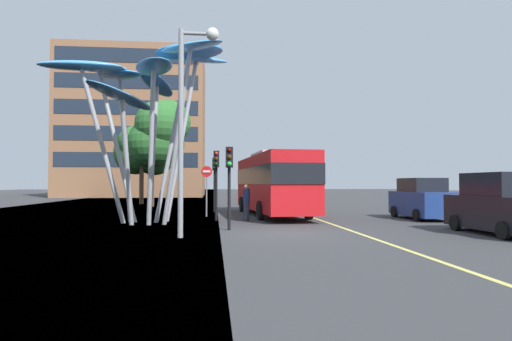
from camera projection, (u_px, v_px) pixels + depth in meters
ground at (264, 235)px, 15.59m from camera, size 120.00×240.00×0.10m
red_bus at (272, 181)px, 24.48m from camera, size 3.31×11.33×3.57m
leaf_sculpture at (147, 79)px, 20.11m from camera, size 8.95×8.01×8.66m
traffic_light_kerb_near at (229, 170)px, 16.68m from camera, size 0.28×0.42×3.22m
traffic_light_kerb_far at (216, 170)px, 20.92m from camera, size 0.28×0.42×3.40m
traffic_light_island_mid at (214, 173)px, 27.47m from camera, size 0.28×0.42×3.45m
car_parked_near at (502, 206)px, 15.30m from camera, size 2.06×4.46×2.20m
car_parked_mid at (422, 200)px, 21.90m from camera, size 1.98×4.12×2.08m
street_lamp at (190, 102)px, 14.55m from camera, size 1.36×0.44×7.13m
tree_pavement_near at (160, 134)px, 34.28m from camera, size 4.90×4.93×8.60m
tree_pavement_far at (144, 147)px, 38.70m from camera, size 5.55×5.72×7.95m
pedestrian at (246, 203)px, 20.82m from camera, size 0.34×0.34×1.76m
no_entry_sign at (207, 183)px, 23.54m from camera, size 0.60×0.12×2.76m
backdrop_building at (138, 127)px, 62.10m from camera, size 19.01×15.34×19.95m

